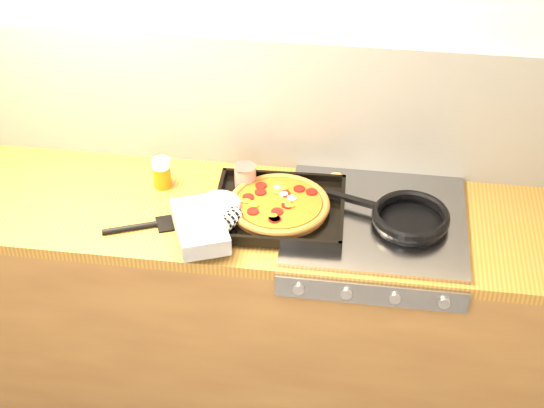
# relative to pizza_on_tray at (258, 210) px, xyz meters

# --- Properties ---
(room_shell) EXTENTS (3.20, 3.20, 3.20)m
(room_shell) POSITION_rel_pizza_on_tray_xyz_m (-0.06, 0.34, 0.20)
(room_shell) COLOR white
(room_shell) RESTS_ON ground
(counter_run) EXTENTS (3.20, 0.62, 0.90)m
(counter_run) POSITION_rel_pizza_on_tray_xyz_m (-0.06, 0.05, -0.50)
(counter_run) COLOR olive
(counter_run) RESTS_ON ground
(stovetop) EXTENTS (0.60, 0.56, 0.02)m
(stovetop) POSITION_rel_pizza_on_tray_xyz_m (0.39, 0.05, -0.04)
(stovetop) COLOR gray
(stovetop) RESTS_ON counter_run
(pizza_on_tray) EXTENTS (0.58, 0.52, 0.07)m
(pizza_on_tray) POSITION_rel_pizza_on_tray_xyz_m (0.00, 0.00, 0.00)
(pizza_on_tray) COLOR black
(pizza_on_tray) RESTS_ON stovetop
(frying_pan) EXTENTS (0.45, 0.33, 0.04)m
(frying_pan) POSITION_rel_pizza_on_tray_xyz_m (0.50, 0.04, -0.01)
(frying_pan) COLOR black
(frying_pan) RESTS_ON stovetop
(tomato_can) EXTENTS (0.10, 0.10, 0.11)m
(tomato_can) POSITION_rel_pizza_on_tray_xyz_m (-0.07, 0.16, 0.01)
(tomato_can) COLOR maroon
(tomato_can) RESTS_ON counter_run
(juice_glass) EXTENTS (0.08, 0.08, 0.11)m
(juice_glass) POSITION_rel_pizza_on_tray_xyz_m (-0.36, 0.15, 0.01)
(juice_glass) COLOR orange
(juice_glass) RESTS_ON counter_run
(wooden_spoon) EXTENTS (0.28, 0.15, 0.02)m
(wooden_spoon) POSITION_rel_pizza_on_tray_xyz_m (0.15, 0.25, -0.04)
(wooden_spoon) COLOR #AC8149
(wooden_spoon) RESTS_ON counter_run
(black_spatula) EXTENTS (0.28, 0.16, 0.02)m
(black_spatula) POSITION_rel_pizza_on_tray_xyz_m (-0.36, -0.09, -0.04)
(black_spatula) COLOR black
(black_spatula) RESTS_ON counter_run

